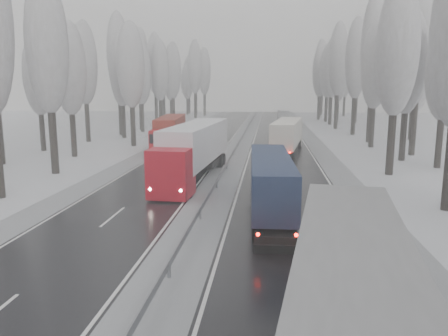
% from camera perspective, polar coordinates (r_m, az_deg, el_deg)
% --- Properties ---
extents(ground, '(260.00, 260.00, 0.00)m').
position_cam_1_polar(ground, '(14.80, -10.87, -20.41)').
color(ground, silver).
rests_on(ground, ground).
extents(carriageway_right, '(7.50, 200.00, 0.03)m').
position_cam_1_polar(carriageway_right, '(42.82, 7.65, 0.18)').
color(carriageway_right, black).
rests_on(carriageway_right, ground).
extents(carriageway_left, '(7.50, 200.00, 0.03)m').
position_cam_1_polar(carriageway_left, '(43.76, -6.23, 0.43)').
color(carriageway_left, black).
rests_on(carriageway_left, ground).
extents(median_slush, '(3.00, 200.00, 0.04)m').
position_cam_1_polar(median_slush, '(42.97, 0.63, 0.32)').
color(median_slush, '#94979C').
rests_on(median_slush, ground).
extents(shoulder_right, '(2.40, 200.00, 0.04)m').
position_cam_1_polar(shoulder_right, '(43.26, 14.21, 0.07)').
color(shoulder_right, '#94979C').
rests_on(shoulder_right, ground).
extents(shoulder_left, '(2.40, 200.00, 0.04)m').
position_cam_1_polar(shoulder_left, '(45.05, -12.39, 0.54)').
color(shoulder_left, '#94979C').
rests_on(shoulder_left, ground).
extents(median_guardrail, '(0.12, 200.00, 0.76)m').
position_cam_1_polar(median_guardrail, '(42.86, 0.63, 1.08)').
color(median_guardrail, slate).
rests_on(median_guardrail, ground).
extents(tree_18, '(3.60, 3.60, 16.58)m').
position_cam_1_polar(tree_18, '(40.70, 21.71, 14.14)').
color(tree_18, black).
rests_on(tree_18, ground).
extents(tree_19, '(3.60, 3.60, 14.57)m').
position_cam_1_polar(tree_19, '(46.12, 26.98, 11.63)').
color(tree_19, black).
rests_on(tree_19, ground).
extents(tree_20, '(3.60, 3.60, 15.71)m').
position_cam_1_polar(tree_20, '(49.40, 22.97, 12.62)').
color(tree_20, black).
rests_on(tree_20, ground).
extents(tree_21, '(3.60, 3.60, 18.62)m').
position_cam_1_polar(tree_21, '(53.99, 24.19, 14.25)').
color(tree_21, black).
rests_on(tree_21, ground).
extents(tree_22, '(3.60, 3.60, 15.86)m').
position_cam_1_polar(tree_22, '(59.27, 19.18, 12.45)').
color(tree_22, black).
rests_on(tree_22, ground).
extents(tree_23, '(3.60, 3.60, 13.55)m').
position_cam_1_polar(tree_23, '(64.72, 23.81, 10.62)').
color(tree_23, black).
rests_on(tree_23, ground).
extents(tree_24, '(3.60, 3.60, 20.49)m').
position_cam_1_polar(tree_24, '(64.93, 19.01, 14.84)').
color(tree_24, black).
rests_on(tree_24, ground).
extents(tree_25, '(3.60, 3.60, 19.44)m').
position_cam_1_polar(tree_25, '(70.51, 23.87, 13.58)').
color(tree_25, black).
rests_on(tree_25, ground).
extents(tree_26, '(3.60, 3.60, 18.78)m').
position_cam_1_polar(tree_26, '(74.80, 16.92, 13.45)').
color(tree_26, black).
rests_on(tree_26, ground).
extents(tree_27, '(3.60, 3.60, 17.62)m').
position_cam_1_polar(tree_27, '(80.24, 21.48, 12.42)').
color(tree_27, black).
rests_on(tree_27, ground).
extents(tree_28, '(3.60, 3.60, 19.62)m').
position_cam_1_polar(tree_28, '(85.15, 14.73, 13.49)').
color(tree_28, black).
rests_on(tree_28, ground).
extents(tree_29, '(3.60, 3.60, 18.11)m').
position_cam_1_polar(tree_29, '(90.38, 19.04, 12.46)').
color(tree_29, black).
rests_on(tree_29, ground).
extents(tree_30, '(3.60, 3.60, 17.86)m').
position_cam_1_polar(tree_30, '(94.77, 13.93, 12.50)').
color(tree_30, black).
rests_on(tree_30, ground).
extents(tree_31, '(3.60, 3.60, 18.58)m').
position_cam_1_polar(tree_31, '(99.68, 17.07, 12.49)').
color(tree_31, black).
rests_on(tree_31, ground).
extents(tree_32, '(3.60, 3.60, 17.33)m').
position_cam_1_polar(tree_32, '(102.20, 13.38, 12.16)').
color(tree_32, black).
rests_on(tree_32, ground).
extents(tree_33, '(3.60, 3.60, 14.33)m').
position_cam_1_polar(tree_33, '(106.54, 14.76, 10.98)').
color(tree_33, black).
rests_on(tree_33, ground).
extents(tree_34, '(3.60, 3.60, 17.63)m').
position_cam_1_polar(tree_34, '(109.16, 12.43, 12.16)').
color(tree_34, black).
rests_on(tree_34, ground).
extents(tree_35, '(3.60, 3.60, 18.25)m').
position_cam_1_polar(tree_35, '(114.48, 16.89, 12.07)').
color(tree_35, black).
rests_on(tree_35, ground).
extents(tree_36, '(3.60, 3.60, 20.23)m').
position_cam_1_polar(tree_36, '(119.14, 12.56, 12.78)').
color(tree_36, black).
rests_on(tree_36, ground).
extents(tree_37, '(3.60, 3.60, 16.37)m').
position_cam_1_polar(tree_37, '(123.97, 15.58, 11.42)').
color(tree_37, black).
rests_on(tree_37, ground).
extents(tree_38, '(3.60, 3.60, 17.97)m').
position_cam_1_polar(tree_38, '(129.77, 12.76, 11.93)').
color(tree_38, black).
rests_on(tree_38, ground).
extents(tree_39, '(3.60, 3.60, 16.19)m').
position_cam_1_polar(tree_39, '(134.06, 13.76, 11.34)').
color(tree_39, black).
rests_on(tree_39, ground).
extents(tree_58, '(3.60, 3.60, 17.21)m').
position_cam_1_polar(tree_58, '(41.48, -22.14, 14.59)').
color(tree_58, black).
rests_on(tree_58, ground).
extents(tree_60, '(3.60, 3.60, 14.84)m').
position_cam_1_polar(tree_60, '(51.17, -19.55, 12.11)').
color(tree_60, black).
rests_on(tree_60, ground).
extents(tree_61, '(3.60, 3.60, 13.95)m').
position_cam_1_polar(tree_61, '(57.33, -23.10, 11.06)').
color(tree_61, black).
rests_on(tree_61, ground).
extents(tree_62, '(3.60, 3.60, 16.04)m').
position_cam_1_polar(tree_62, '(58.70, -12.08, 12.92)').
color(tree_62, black).
rests_on(tree_62, ground).
extents(tree_63, '(3.60, 3.60, 16.88)m').
position_cam_1_polar(tree_63, '(65.24, -17.79, 12.86)').
color(tree_63, black).
rests_on(tree_63, ground).
extents(tree_64, '(3.60, 3.60, 15.42)m').
position_cam_1_polar(tree_64, '(68.56, -13.24, 12.15)').
color(tree_64, black).
rests_on(tree_64, ground).
extents(tree_65, '(3.60, 3.60, 19.48)m').
position_cam_1_polar(tree_65, '(73.06, -13.64, 14.04)').
color(tree_65, black).
rests_on(tree_65, ground).
extents(tree_66, '(3.60, 3.60, 15.23)m').
position_cam_1_polar(tree_66, '(77.70, -10.80, 11.91)').
color(tree_66, black).
rests_on(tree_66, ground).
extents(tree_67, '(3.60, 3.60, 17.09)m').
position_cam_1_polar(tree_67, '(81.97, -10.97, 12.65)').
color(tree_67, black).
rests_on(tree_67, ground).
extents(tree_68, '(3.60, 3.60, 16.65)m').
position_cam_1_polar(tree_68, '(83.84, -8.42, 12.47)').
color(tree_68, black).
rests_on(tree_68, ground).
extents(tree_69, '(3.60, 3.60, 19.35)m').
position_cam_1_polar(tree_69, '(89.05, -10.90, 13.38)').
color(tree_69, black).
rests_on(tree_69, ground).
extents(tree_70, '(3.60, 3.60, 17.09)m').
position_cam_1_polar(tree_70, '(93.59, -6.72, 12.46)').
color(tree_70, black).
rests_on(tree_70, ground).
extents(tree_71, '(3.60, 3.60, 19.61)m').
position_cam_1_polar(tree_71, '(98.67, -8.99, 13.22)').
color(tree_71, black).
rests_on(tree_71, ground).
extents(tree_72, '(3.60, 3.60, 15.11)m').
position_cam_1_polar(tree_72, '(103.24, -7.00, 11.55)').
color(tree_72, black).
rests_on(tree_72, ground).
extents(tree_73, '(3.60, 3.60, 17.22)m').
position_cam_1_polar(tree_73, '(107.83, -8.06, 12.19)').
color(tree_73, black).
rests_on(tree_73, ground).
extents(tree_74, '(3.60, 3.60, 19.68)m').
position_cam_1_polar(tree_74, '(113.17, -3.83, 12.97)').
color(tree_74, black).
rests_on(tree_74, ground).
extents(tree_75, '(3.60, 3.60, 18.60)m').
position_cam_1_polar(tree_75, '(118.91, -7.94, 12.44)').
color(tree_75, black).
rests_on(tree_75, ground).
extents(tree_76, '(3.60, 3.60, 18.55)m').
position_cam_1_polar(tree_76, '(122.25, -2.59, 12.45)').
color(tree_76, black).
rests_on(tree_76, ground).
extents(tree_77, '(3.60, 3.60, 14.32)m').
position_cam_1_polar(tree_77, '(127.06, -4.86, 11.13)').
color(tree_77, black).
rests_on(tree_77, ground).
extents(tree_78, '(3.60, 3.60, 19.55)m').
position_cam_1_polar(tree_78, '(129.33, -3.72, 12.61)').
color(tree_78, black).
rests_on(tree_78, ground).
extents(tree_79, '(3.60, 3.60, 17.07)m').
position_cam_1_polar(tree_79, '(133.70, -4.62, 11.84)').
color(tree_79, black).
rests_on(tree_79, ground).
extents(truck_grey_tarp, '(4.66, 16.21, 4.12)m').
position_cam_1_polar(truck_grey_tarp, '(11.53, 16.18, -16.44)').
color(truck_grey_tarp, '#535258').
rests_on(truck_grey_tarp, ground).
extents(truck_blue_box, '(2.83, 14.17, 3.61)m').
position_cam_1_polar(truck_blue_box, '(26.74, 6.00, -1.37)').
color(truck_blue_box, '#1C1E46').
rests_on(truck_blue_box, ground).
extents(truck_cream_box, '(4.42, 15.57, 3.96)m').
position_cam_1_polar(truck_cream_box, '(50.99, 8.35, 4.40)').
color(truck_cream_box, '#A19B8E').
rests_on(truck_cream_box, ground).
extents(box_truck_distant, '(2.75, 6.82, 2.48)m').
position_cam_1_polar(box_truck_distant, '(103.58, 7.77, 6.82)').
color(box_truck_distant, silver).
rests_on(box_truck_distant, ground).
extents(truck_red_white, '(3.99, 17.87, 4.55)m').
position_cam_1_polar(truck_red_white, '(36.41, -3.91, 2.67)').
color(truck_red_white, '#AE0918').
rests_on(truck_red_white, ground).
extents(truck_red_red, '(4.04, 15.93, 4.05)m').
position_cam_1_polar(truck_red_red, '(53.96, -7.09, 4.81)').
color(truck_red_red, '#B10A10').
rests_on(truck_red_red, ground).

